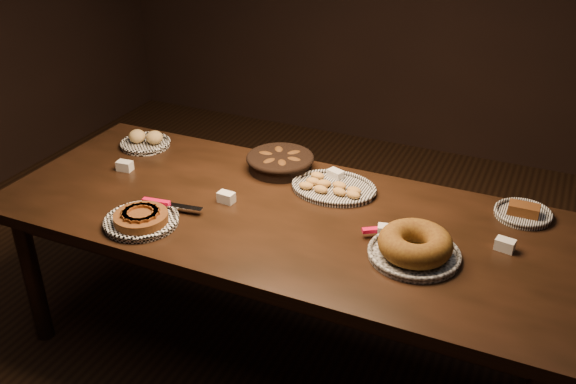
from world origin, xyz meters
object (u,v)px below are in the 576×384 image
at_px(apple_tart_plate, 142,219).
at_px(madeleine_platter, 333,187).
at_px(buffet_table, 281,227).
at_px(bundt_cake_plate, 415,246).

bearing_deg(apple_tart_plate, madeleine_platter, 22.87).
distance_m(apple_tart_plate, madeleine_platter, 0.83).
height_order(buffet_table, bundt_cake_plate, bundt_cake_plate).
bearing_deg(madeleine_platter, apple_tart_plate, -121.04).
height_order(buffet_table, apple_tart_plate, apple_tart_plate).
distance_m(buffet_table, madeleine_platter, 0.30).
height_order(apple_tart_plate, madeleine_platter, apple_tart_plate).
xyz_separation_m(buffet_table, bundt_cake_plate, (0.58, -0.09, 0.12)).
relative_size(apple_tart_plate, bundt_cake_plate, 0.85).
relative_size(madeleine_platter, bundt_cake_plate, 0.94).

